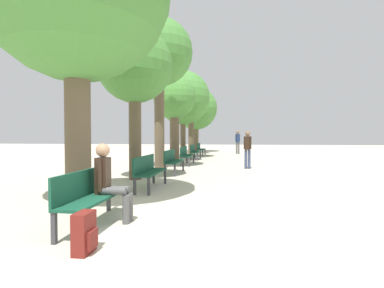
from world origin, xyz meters
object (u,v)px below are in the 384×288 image
(bench_row_1, at_px, (148,169))
(bench_row_5, at_px, (200,148))
(tree_row_6, at_px, (196,109))
(pedestrian_mid, at_px, (238,141))
(bench_row_2, at_px, (172,159))
(bench_row_4, at_px, (194,151))
(tree_row_1, at_px, (135,67))
(backpack, at_px, (85,233))
(tree_row_2, at_px, (159,54))
(tree_row_3, at_px, (175,99))
(person_seated, at_px, (110,180))
(tree_row_4, at_px, (183,98))
(tree_row_5, at_px, (191,107))
(bench_row_3, at_px, (186,154))
(pedestrian_near, at_px, (248,147))
(bench_row_0, at_px, (91,192))

(bench_row_1, relative_size, bench_row_5, 1.00)
(tree_row_6, relative_size, pedestrian_mid, 3.14)
(bench_row_2, distance_m, bench_row_4, 6.37)
(tree_row_1, relative_size, backpack, 9.73)
(tree_row_2, relative_size, tree_row_3, 1.38)
(bench_row_2, height_order, person_seated, person_seated)
(tree_row_4, bearing_deg, tree_row_3, -90.00)
(bench_row_2, distance_m, bench_row_5, 9.55)
(bench_row_2, relative_size, person_seated, 1.41)
(bench_row_4, bearing_deg, bench_row_2, -90.00)
(bench_row_5, relative_size, pedestrian_mid, 1.03)
(tree_row_3, relative_size, backpack, 9.22)
(tree_row_5, relative_size, tree_row_6, 0.87)
(tree_row_4, bearing_deg, bench_row_2, -83.47)
(tree_row_1, bearing_deg, bench_row_3, 79.78)
(bench_row_3, relative_size, pedestrian_mid, 1.03)
(bench_row_1, height_order, backpack, bench_row_1)
(bench_row_1, distance_m, backpack, 4.30)
(bench_row_5, relative_size, tree_row_2, 0.29)
(tree_row_6, bearing_deg, tree_row_5, -90.00)
(bench_row_1, height_order, person_seated, person_seated)
(backpack, distance_m, pedestrian_near, 9.59)
(bench_row_2, relative_size, tree_row_4, 0.33)
(tree_row_3, distance_m, tree_row_5, 6.43)
(bench_row_0, relative_size, bench_row_5, 1.00)
(tree_row_6, bearing_deg, tree_row_4, -90.00)
(bench_row_1, xyz_separation_m, tree_row_5, (-0.87, 14.47, 2.97))
(backpack, bearing_deg, tree_row_5, 94.02)
(bench_row_0, xyz_separation_m, tree_row_1, (-0.87, 4.73, 3.01))
(bench_row_2, height_order, tree_row_3, tree_row_3)
(bench_row_4, distance_m, tree_row_4, 3.53)
(tree_row_4, xyz_separation_m, pedestrian_mid, (3.44, 4.39, -2.71))
(person_seated, bearing_deg, backpack, -79.85)
(tree_row_5, height_order, pedestrian_mid, tree_row_5)
(tree_row_1, relative_size, tree_row_5, 1.02)
(bench_row_0, height_order, backpack, bench_row_0)
(pedestrian_near, bearing_deg, tree_row_5, 111.18)
(tree_row_3, bearing_deg, tree_row_2, -90.00)
(tree_row_4, bearing_deg, bench_row_3, -78.85)
(tree_row_6, relative_size, backpack, 11.05)
(tree_row_3, bearing_deg, backpack, -83.89)
(backpack, bearing_deg, tree_row_1, 102.77)
(tree_row_4, bearing_deg, bench_row_1, -85.39)
(pedestrian_near, bearing_deg, bench_row_1, -119.18)
(tree_row_2, distance_m, person_seated, 8.80)
(tree_row_4, height_order, tree_row_6, tree_row_6)
(bench_row_3, distance_m, tree_row_5, 8.68)
(bench_row_3, distance_m, tree_row_1, 5.75)
(tree_row_1, relative_size, pedestrian_near, 3.05)
(pedestrian_near, bearing_deg, bench_row_4, 121.67)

